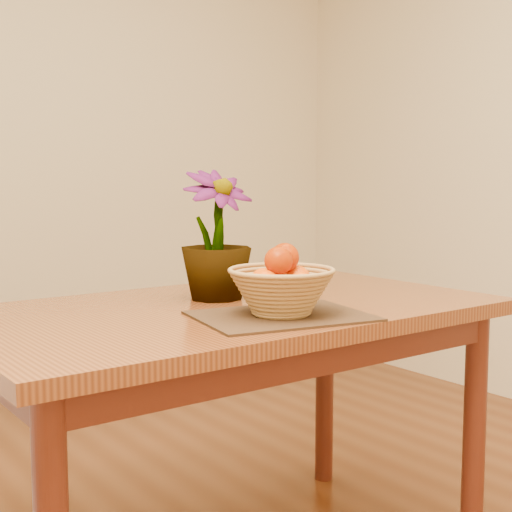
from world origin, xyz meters
TOP-DOWN VIEW (x-y plane):
  - wall_back at (0.00, 2.25)m, footprint 4.00×0.02m
  - table at (0.00, 0.30)m, footprint 1.40×0.80m
  - placemat at (-0.00, 0.09)m, footprint 0.46×0.38m
  - wicker_basket at (-0.00, 0.09)m, footprint 0.26×0.26m
  - orange_pile at (-0.00, 0.09)m, footprint 0.18×0.18m
  - potted_plant at (0.02, 0.40)m, footprint 0.21×0.21m

SIDE VIEW (x-z plane):
  - table at x=0.00m, z-range 0.29..1.04m
  - placemat at x=0.00m, z-range 0.75..0.76m
  - wicker_basket at x=0.00m, z-range 0.76..0.86m
  - orange_pile at x=0.00m, z-range 0.80..0.92m
  - potted_plant at x=0.02m, z-range 0.75..1.11m
  - wall_back at x=0.00m, z-range 0.00..2.70m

